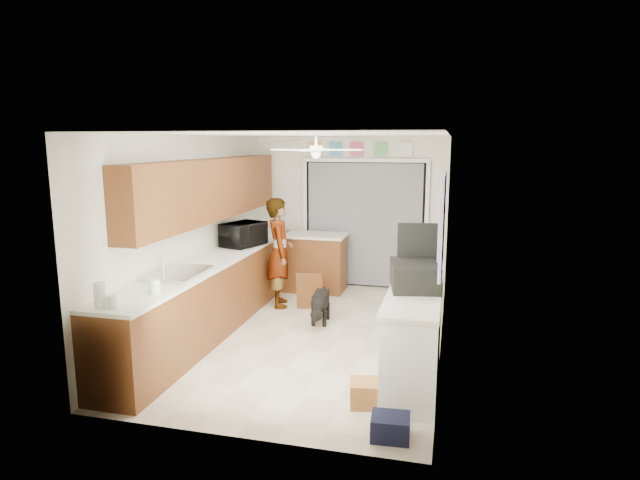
# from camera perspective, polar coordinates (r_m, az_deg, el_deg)

# --- Properties ---
(floor) EXTENTS (5.00, 5.00, 0.00)m
(floor) POSITION_cam_1_polar(r_m,az_deg,el_deg) (6.94, -0.81, -9.98)
(floor) COLOR beige
(floor) RESTS_ON ground
(ceiling) EXTENTS (5.00, 5.00, 0.00)m
(ceiling) POSITION_cam_1_polar(r_m,az_deg,el_deg) (6.50, -0.87, 11.15)
(ceiling) COLOR white
(ceiling) RESTS_ON ground
(wall_back) EXTENTS (3.20, 0.00, 3.20)m
(wall_back) POSITION_cam_1_polar(r_m,az_deg,el_deg) (9.01, 3.24, 2.98)
(wall_back) COLOR silver
(wall_back) RESTS_ON ground
(wall_front) EXTENTS (3.20, 0.00, 3.20)m
(wall_front) POSITION_cam_1_polar(r_m,az_deg,el_deg) (4.30, -9.46, -5.52)
(wall_front) COLOR silver
(wall_front) RESTS_ON ground
(wall_left) EXTENTS (0.00, 5.00, 5.00)m
(wall_left) POSITION_cam_1_polar(r_m,az_deg,el_deg) (7.18, -13.29, 0.78)
(wall_left) COLOR silver
(wall_left) RESTS_ON ground
(wall_right) EXTENTS (0.00, 5.00, 5.00)m
(wall_right) POSITION_cam_1_polar(r_m,az_deg,el_deg) (6.39, 13.17, -0.38)
(wall_right) COLOR silver
(wall_right) RESTS_ON ground
(left_base_cabinets) EXTENTS (0.60, 4.80, 0.90)m
(left_base_cabinets) POSITION_cam_1_polar(r_m,az_deg,el_deg) (7.22, -10.89, -5.58)
(left_base_cabinets) COLOR brown
(left_base_cabinets) RESTS_ON floor
(left_countertop) EXTENTS (0.62, 4.80, 0.04)m
(left_countertop) POSITION_cam_1_polar(r_m,az_deg,el_deg) (7.10, -10.95, -1.94)
(left_countertop) COLOR white
(left_countertop) RESTS_ON left_base_cabinets
(upper_cabinets) EXTENTS (0.32, 4.00, 0.80)m
(upper_cabinets) POSITION_cam_1_polar(r_m,az_deg,el_deg) (7.21, -11.61, 5.31)
(upper_cabinets) COLOR brown
(upper_cabinets) RESTS_ON wall_left
(sink_basin) EXTENTS (0.50, 0.76, 0.06)m
(sink_basin) POSITION_cam_1_polar(r_m,az_deg,el_deg) (6.23, -14.83, -3.51)
(sink_basin) COLOR silver
(sink_basin) RESTS_ON left_countertop
(faucet) EXTENTS (0.03, 0.03, 0.22)m
(faucet) POSITION_cam_1_polar(r_m,az_deg,el_deg) (6.30, -16.38, -2.55)
(faucet) COLOR silver
(faucet) RESTS_ON left_countertop
(peninsula_base) EXTENTS (1.00, 0.60, 0.90)m
(peninsula_base) POSITION_cam_1_polar(r_m,az_deg,el_deg) (8.78, -0.64, -2.51)
(peninsula_base) COLOR brown
(peninsula_base) RESTS_ON floor
(peninsula_top) EXTENTS (1.04, 0.64, 0.04)m
(peninsula_top) POSITION_cam_1_polar(r_m,az_deg,el_deg) (8.69, -0.64, 0.51)
(peninsula_top) COLOR white
(peninsula_top) RESTS_ON peninsula_base
(back_opening_recess) EXTENTS (2.00, 0.06, 2.10)m
(back_opening_recess) POSITION_cam_1_polar(r_m,az_deg,el_deg) (8.97, 4.76, 1.63)
(back_opening_recess) COLOR black
(back_opening_recess) RESTS_ON wall_back
(curtain_panel) EXTENTS (1.90, 0.03, 2.05)m
(curtain_panel) POSITION_cam_1_polar(r_m,az_deg,el_deg) (8.93, 4.72, 1.60)
(curtain_panel) COLOR gray
(curtain_panel) RESTS_ON wall_back
(door_trim_left) EXTENTS (0.06, 0.04, 2.10)m
(door_trim_left) POSITION_cam_1_polar(r_m,az_deg,el_deg) (9.16, -1.58, 1.85)
(door_trim_left) COLOR white
(door_trim_left) RESTS_ON wall_back
(door_trim_right) EXTENTS (0.06, 0.04, 2.10)m
(door_trim_right) POSITION_cam_1_polar(r_m,az_deg,el_deg) (8.84, 11.27, 1.33)
(door_trim_right) COLOR white
(door_trim_right) RESTS_ON wall_back
(door_trim_head) EXTENTS (2.10, 0.04, 0.06)m
(door_trim_head) POSITION_cam_1_polar(r_m,az_deg,el_deg) (8.84, 4.83, 8.47)
(door_trim_head) COLOR white
(door_trim_head) RESTS_ON wall_back
(header_frame_0) EXTENTS (0.22, 0.02, 0.22)m
(header_frame_0) POSITION_cam_1_polar(r_m,az_deg,el_deg) (9.04, -0.52, 9.69)
(header_frame_0) COLOR #ECAA4E
(header_frame_0) RESTS_ON wall_back
(header_frame_1) EXTENTS (0.22, 0.02, 0.22)m
(header_frame_1) POSITION_cam_1_polar(r_m,az_deg,el_deg) (8.96, 1.68, 9.68)
(header_frame_1) COLOR #4795BF
(header_frame_1) RESTS_ON wall_back
(header_frame_2) EXTENTS (0.22, 0.02, 0.22)m
(header_frame_2) POSITION_cam_1_polar(r_m,az_deg,el_deg) (8.89, 3.91, 9.66)
(header_frame_2) COLOR #CD4D6B
(header_frame_2) RESTS_ON wall_back
(header_frame_3) EXTENTS (0.22, 0.02, 0.22)m
(header_frame_3) POSITION_cam_1_polar(r_m,az_deg,el_deg) (8.83, 6.51, 9.61)
(header_frame_3) COLOR #64AF69
(header_frame_3) RESTS_ON wall_back
(header_frame_4) EXTENTS (0.22, 0.02, 0.22)m
(header_frame_4) POSITION_cam_1_polar(r_m,az_deg,el_deg) (8.79, 9.13, 9.54)
(header_frame_4) COLOR white
(header_frame_4) RESTS_ON wall_back
(route66_sign) EXTENTS (0.22, 0.02, 0.26)m
(route66_sign) POSITION_cam_1_polar(r_m,az_deg,el_deg) (9.13, -2.68, 9.69)
(route66_sign) COLOR silver
(route66_sign) RESTS_ON wall_back
(right_counter_base) EXTENTS (0.50, 1.40, 0.90)m
(right_counter_base) POSITION_cam_1_polar(r_m,az_deg,el_deg) (5.46, 9.90, -10.87)
(right_counter_base) COLOR white
(right_counter_base) RESTS_ON floor
(right_counter_top) EXTENTS (0.54, 1.44, 0.04)m
(right_counter_top) POSITION_cam_1_polar(r_m,az_deg,el_deg) (5.31, 9.96, -6.13)
(right_counter_top) COLOR white
(right_counter_top) RESTS_ON right_counter_base
(abstract_painting) EXTENTS (0.03, 1.15, 0.95)m
(abstract_painting) POSITION_cam_1_polar(r_m,az_deg,el_deg) (5.34, 12.93, 1.88)
(abstract_painting) COLOR #FF5DCB
(abstract_painting) RESTS_ON wall_right
(ceiling_fan) EXTENTS (1.14, 1.14, 0.24)m
(ceiling_fan) POSITION_cam_1_polar(r_m,az_deg,el_deg) (6.69, -0.42, 9.59)
(ceiling_fan) COLOR white
(ceiling_fan) RESTS_ON ceiling
(microwave) EXTENTS (0.59, 0.71, 0.34)m
(microwave) POSITION_cam_1_polar(r_m,az_deg,el_deg) (7.74, -8.17, 0.60)
(microwave) COLOR black
(microwave) RESTS_ON left_countertop
(jar_a) EXTENTS (0.12, 0.12, 0.15)m
(jar_a) POSITION_cam_1_polar(r_m,az_deg,el_deg) (5.53, -17.22, -4.77)
(jar_a) COLOR silver
(jar_a) RESTS_ON left_countertop
(jar_b) EXTENTS (0.09, 0.09, 0.12)m
(jar_b) POSITION_cam_1_polar(r_m,az_deg,el_deg) (5.19, -21.32, -6.16)
(jar_b) COLOR silver
(jar_b) RESTS_ON left_countertop
(paper_towel_roll) EXTENTS (0.13, 0.13, 0.24)m
(paper_towel_roll) POSITION_cam_1_polar(r_m,az_deg,el_deg) (5.24, -22.42, -5.44)
(paper_towel_roll) COLOR white
(paper_towel_roll) RESTS_ON left_countertop
(suitcase) EXTENTS (0.57, 0.69, 0.27)m
(suitcase) POSITION_cam_1_polar(r_m,az_deg,el_deg) (5.56, 10.03, -3.75)
(suitcase) COLOR black
(suitcase) RESTS_ON right_counter_top
(suitcase_rim) EXTENTS (0.54, 0.65, 0.02)m
(suitcase_rim) POSITION_cam_1_polar(r_m,az_deg,el_deg) (5.59, 9.99, -4.84)
(suitcase_rim) COLOR yellow
(suitcase_rim) RESTS_ON suitcase
(suitcase_lid) EXTENTS (0.42, 0.10, 0.50)m
(suitcase_lid) POSITION_cam_1_polar(r_m,az_deg,el_deg) (5.79, 10.31, -0.66)
(suitcase_lid) COLOR black
(suitcase_lid) RESTS_ON suitcase
(cardboard_box) EXTENTS (0.42, 0.35, 0.23)m
(cardboard_box) POSITION_cam_1_polar(r_m,az_deg,el_deg) (5.19, 5.36, -15.97)
(cardboard_box) COLOR #A76034
(cardboard_box) RESTS_ON floor
(navy_crate) EXTENTS (0.34, 0.29, 0.19)m
(navy_crate) POSITION_cam_1_polar(r_m,az_deg,el_deg) (4.72, 7.52, -19.17)
(navy_crate) COLOR black
(navy_crate) RESTS_ON floor
(cabinet_door_panel) EXTENTS (0.39, 0.20, 0.56)m
(cabinet_door_panel) POSITION_cam_1_polar(r_m,az_deg,el_deg) (7.79, -1.13, -5.48)
(cabinet_door_panel) COLOR brown
(cabinet_door_panel) RESTS_ON floor
(man) EXTENTS (0.57, 0.69, 1.62)m
(man) POSITION_cam_1_polar(r_m,az_deg,el_deg) (7.90, -4.36, -1.34)
(man) COLOR white
(man) RESTS_ON floor
(dog) EXTENTS (0.30, 0.62, 0.47)m
(dog) POSITION_cam_1_polar(r_m,az_deg,el_deg) (7.27, 0.07, -7.03)
(dog) COLOR black
(dog) RESTS_ON floor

